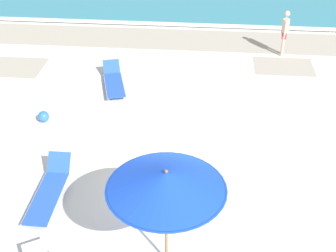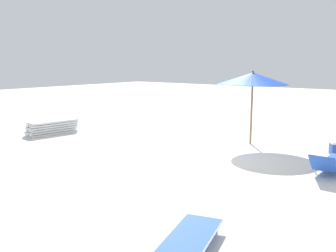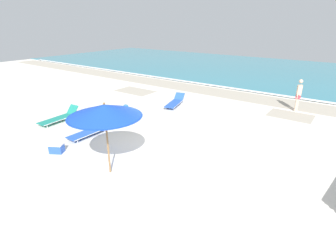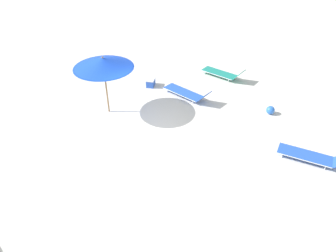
# 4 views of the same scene
# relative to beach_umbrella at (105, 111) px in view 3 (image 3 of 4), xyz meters

# --- Properties ---
(ground_plane) EXTENTS (60.00, 60.00, 0.16)m
(ground_plane) POSITION_rel_beach_umbrella_xyz_m (0.08, 2.36, -2.21)
(ground_plane) COLOR silver
(ocean_water) EXTENTS (60.00, 19.38, 0.07)m
(ocean_water) POSITION_rel_beach_umbrella_xyz_m (0.08, 22.72, -2.10)
(ocean_water) COLOR teal
(ocean_water) RESTS_ON ground_plane
(beach_umbrella) EXTENTS (2.28, 2.28, 2.39)m
(beach_umbrella) POSITION_rel_beach_umbrella_xyz_m (0.00, 0.00, 0.00)
(beach_umbrella) COLOR olive
(beach_umbrella) RESTS_ON ground_plane
(sun_lounger_under_umbrella) EXTENTS (0.74, 2.11, 0.60)m
(sun_lounger_under_umbrella) POSITION_rel_beach_umbrella_xyz_m (-5.60, 1.78, -1.91)
(sun_lounger_under_umbrella) COLOR #1E8475
(sun_lounger_under_umbrella) RESTS_ON ground_plane
(sun_lounger_beside_umbrella) EXTENTS (0.63, 2.23, 0.59)m
(sun_lounger_beside_umbrella) POSITION_rel_beach_umbrella_xyz_m (-2.99, 1.68, -1.92)
(sun_lounger_beside_umbrella) COLOR blue
(sun_lounger_beside_umbrella) RESTS_ON ground_plane
(sun_lounger_near_water_left) EXTENTS (1.17, 2.26, 0.52)m
(sun_lounger_near_water_left) POSITION_rel_beach_umbrella_xyz_m (-2.50, 7.37, -1.92)
(sun_lounger_near_water_left) COLOR blue
(sun_lounger_near_water_left) RESTS_ON ground_plane
(beachgoer_wading_adult) EXTENTS (0.27, 0.45, 1.76)m
(beachgoer_wading_adult) POSITION_rel_beach_umbrella_xyz_m (3.53, 10.51, -1.13)
(beachgoer_wading_adult) COLOR beige
(beachgoer_wading_adult) RESTS_ON ground_plane
(beach_ball) EXTENTS (0.34, 0.34, 0.34)m
(beach_ball) POSITION_rel_beach_umbrella_xyz_m (-4.20, 4.98, -1.96)
(beach_ball) COLOR blue
(beach_ball) RESTS_ON ground_plane
(cooler_box) EXTENTS (0.61, 0.56, 0.37)m
(cooler_box) POSITION_rel_beach_umbrella_xyz_m (-2.68, -0.23, -1.94)
(cooler_box) COLOR blue
(cooler_box) RESTS_ON ground_plane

